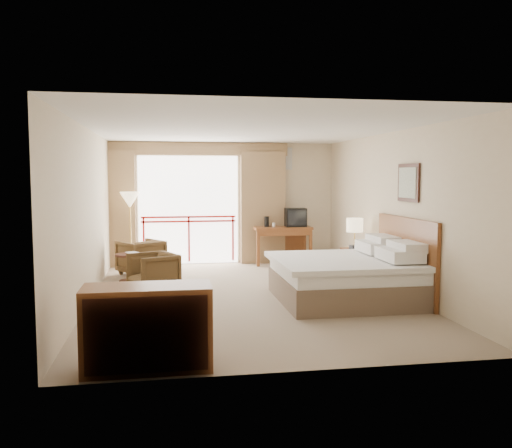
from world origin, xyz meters
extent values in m
plane|color=gray|center=(0.00, 0.00, 0.00)|extent=(7.00, 7.00, 0.00)
plane|color=white|center=(0.00, 0.00, 2.70)|extent=(7.00, 7.00, 0.00)
plane|color=beige|center=(0.00, 3.50, 1.35)|extent=(5.00, 0.00, 5.00)
plane|color=beige|center=(0.00, -3.50, 1.35)|extent=(5.00, 0.00, 5.00)
plane|color=beige|center=(-2.50, 0.00, 1.35)|extent=(0.00, 7.00, 7.00)
plane|color=beige|center=(2.50, 0.00, 1.35)|extent=(0.00, 7.00, 7.00)
plane|color=white|center=(-0.80, 3.48, 1.20)|extent=(2.40, 0.00, 2.40)
cube|color=#A1120D|center=(-0.80, 3.46, 0.95)|extent=(2.09, 0.03, 0.04)
cube|color=#A1120D|center=(-0.80, 3.46, 1.05)|extent=(2.09, 0.03, 0.04)
cube|color=#A1120D|center=(-1.79, 3.46, 0.55)|extent=(0.04, 0.03, 1.00)
cube|color=#A1120D|center=(-0.80, 3.46, 0.55)|extent=(0.04, 0.03, 1.00)
cube|color=#A1120D|center=(0.19, 3.46, 0.55)|extent=(0.04, 0.03, 1.00)
cube|color=olive|center=(-2.45, 3.35, 1.25)|extent=(1.00, 0.26, 2.50)
cube|color=olive|center=(0.85, 3.35, 1.25)|extent=(1.00, 0.26, 2.50)
cube|color=olive|center=(-0.80, 3.38, 2.55)|extent=(4.40, 0.22, 0.28)
cube|color=silver|center=(1.30, 3.47, 2.35)|extent=(0.50, 0.04, 0.50)
cube|color=brown|center=(1.45, -0.60, 0.20)|extent=(2.05, 2.00, 0.40)
cube|color=white|center=(1.45, -0.60, 0.50)|extent=(2.01, 1.96, 0.22)
cube|color=white|center=(1.40, -0.60, 0.63)|extent=(2.09, 2.06, 0.08)
cube|color=white|center=(2.15, -1.05, 0.78)|extent=(0.50, 0.75, 0.18)
cube|color=white|center=(2.15, -0.15, 0.78)|extent=(0.50, 0.75, 0.18)
cube|color=white|center=(2.28, -1.05, 0.90)|extent=(0.40, 0.70, 0.14)
cube|color=white|center=(2.28, -0.15, 0.90)|extent=(0.40, 0.70, 0.14)
cube|color=#663014|center=(2.46, -0.60, 0.65)|extent=(0.06, 2.10, 1.30)
cube|color=black|center=(2.48, -0.60, 1.85)|extent=(0.03, 0.72, 0.60)
cube|color=silver|center=(2.46, -0.60, 1.85)|extent=(0.01, 0.60, 0.48)
cube|color=#663014|center=(2.19, 0.96, 0.30)|extent=(0.45, 0.52, 0.60)
cylinder|color=tan|center=(2.19, 1.01, 0.64)|extent=(0.13, 0.13, 0.04)
cylinder|color=tan|center=(2.19, 1.01, 0.80)|extent=(0.03, 0.03, 0.33)
cylinder|color=#FFE5B2|center=(2.19, 1.01, 1.04)|extent=(0.31, 0.31, 0.26)
cube|color=black|center=(2.14, 0.81, 0.64)|extent=(0.22, 0.19, 0.09)
cube|color=#663014|center=(1.25, 3.10, 0.81)|extent=(1.28, 0.62, 0.05)
cube|color=#663014|center=(0.66, 2.83, 0.39)|extent=(0.06, 0.06, 0.79)
cube|color=#663014|center=(1.83, 2.83, 0.39)|extent=(0.06, 0.06, 0.79)
cube|color=#663014|center=(0.66, 3.36, 0.39)|extent=(0.06, 0.06, 0.79)
cube|color=#663014|center=(1.83, 3.36, 0.39)|extent=(0.06, 0.06, 0.79)
cube|color=#663014|center=(1.25, 3.36, 0.48)|extent=(1.17, 0.03, 0.59)
cube|color=#663014|center=(1.25, 2.82, 0.72)|extent=(1.17, 0.03, 0.13)
cube|color=black|center=(1.55, 3.10, 1.04)|extent=(0.46, 0.35, 0.41)
cube|color=black|center=(1.55, 2.92, 1.04)|extent=(0.41, 0.02, 0.33)
cylinder|color=black|center=(0.90, 3.10, 0.95)|extent=(0.11, 0.11, 0.23)
cylinder|color=white|center=(1.05, 3.05, 0.88)|extent=(0.08, 0.08, 0.10)
cylinder|color=black|center=(1.06, 2.75, 0.14)|extent=(0.27, 0.27, 0.27)
imported|color=#412D18|center=(-1.81, 2.23, 0.00)|extent=(1.05, 1.05, 0.70)
imported|color=#412D18|center=(-1.53, 0.59, 0.00)|extent=(0.95, 0.94, 0.66)
cylinder|color=black|center=(-2.01, 1.53, 0.50)|extent=(0.48, 0.48, 0.04)
cylinder|color=black|center=(-2.01, 1.53, 0.26)|extent=(0.06, 0.06, 0.48)
cylinder|color=black|center=(-2.01, 1.53, 0.02)|extent=(0.34, 0.34, 0.03)
imported|color=white|center=(-2.01, 1.53, 0.52)|extent=(0.28, 0.30, 0.02)
cylinder|color=tan|center=(-2.04, 2.91, 0.01)|extent=(0.26, 0.26, 0.03)
cylinder|color=tan|center=(-2.04, 2.91, 0.71)|extent=(0.03, 0.03, 1.41)
cone|color=#FFE5B2|center=(-2.04, 2.91, 1.46)|extent=(0.41, 0.41, 0.33)
cube|color=#663014|center=(-1.51, -3.17, 0.43)|extent=(1.28, 0.53, 0.85)
cube|color=black|center=(-1.51, -3.44, 0.43)|extent=(1.18, 0.02, 0.75)
camera|label=1|loc=(-1.31, -8.63, 1.95)|focal=38.00mm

